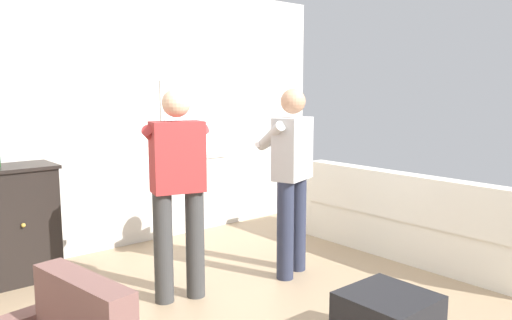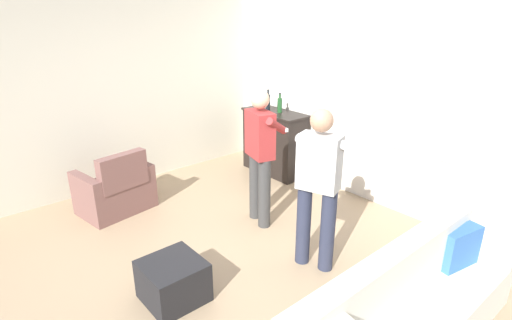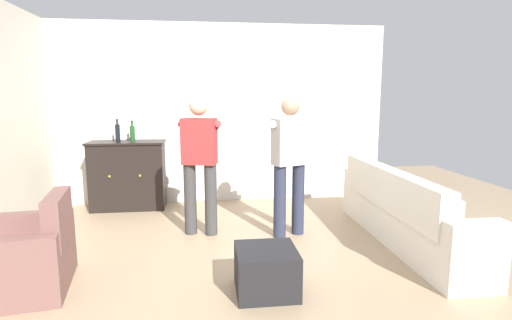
{
  "view_description": "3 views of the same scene",
  "coord_description": "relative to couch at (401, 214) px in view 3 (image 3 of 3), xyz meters",
  "views": [
    {
      "loc": [
        -2.35,
        -2.29,
        1.67
      ],
      "look_at": [
        0.12,
        0.65,
        1.13
      ],
      "focal_mm": 35.0,
      "sensor_mm": 36.0,
      "label": 1
    },
    {
      "loc": [
        3.02,
        -1.93,
        2.53
      ],
      "look_at": [
        0.09,
        0.59,
        1.07
      ],
      "focal_mm": 28.0,
      "sensor_mm": 36.0,
      "label": 2
    },
    {
      "loc": [
        -0.27,
        -3.76,
        1.7
      ],
      "look_at": [
        0.29,
        0.68,
        0.97
      ],
      "focal_mm": 28.0,
      "sensor_mm": 36.0,
      "label": 3
    }
  ],
  "objects": [
    {
      "name": "ground",
      "position": [
        -1.95,
        -0.45,
        -0.34
      ],
      "size": [
        10.4,
        10.4,
        0.0
      ],
      "primitive_type": "plane",
      "color": "#9E8466"
    },
    {
      "name": "wall_back_with_window",
      "position": [
        -1.93,
        2.21,
        1.06
      ],
      "size": [
        5.2,
        0.15,
        2.8
      ],
      "color": "silver",
      "rests_on": "ground"
    },
    {
      "name": "couch",
      "position": [
        0.0,
        0.0,
        0.0
      ],
      "size": [
        0.57,
        2.61,
        0.87
      ],
      "color": "silver",
      "rests_on": "ground"
    },
    {
      "name": "armchair",
      "position": [
        -3.76,
        -0.67,
        -0.05
      ],
      "size": [
        0.77,
        0.97,
        0.85
      ],
      "color": "brown",
      "rests_on": "ground"
    },
    {
      "name": "sideboard_cabinet",
      "position": [
        -3.4,
        1.85,
        0.18
      ],
      "size": [
        1.11,
        0.49,
        1.02
      ],
      "color": "black",
      "rests_on": "ground"
    },
    {
      "name": "bottle_wine_green",
      "position": [
        -3.31,
        1.87,
        0.81
      ],
      "size": [
        0.07,
        0.07,
        0.31
      ],
      "color": "#1E4C23",
      "rests_on": "sideboard_cabinet"
    },
    {
      "name": "bottle_liquor_amber",
      "position": [
        -3.51,
        1.8,
        0.83
      ],
      "size": [
        0.07,
        0.07,
        0.34
      ],
      "color": "black",
      "rests_on": "sideboard_cabinet"
    },
    {
      "name": "ottoman",
      "position": [
        -1.73,
        -0.98,
        -0.14
      ],
      "size": [
        0.52,
        0.52,
        0.39
      ],
      "primitive_type": "cube",
      "color": "black",
      "rests_on": "ground"
    },
    {
      "name": "person_standing_left",
      "position": [
        -2.31,
        0.59,
        0.6
      ],
      "size": [
        0.54,
        0.52,
        1.68
      ],
      "color": "#383838",
      "rests_on": "ground"
    },
    {
      "name": "person_standing_right",
      "position": [
        -1.24,
        0.41,
        0.6
      ],
      "size": [
        0.52,
        0.52,
        1.68
      ],
      "color": "#282D42",
      "rests_on": "ground"
    }
  ]
}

